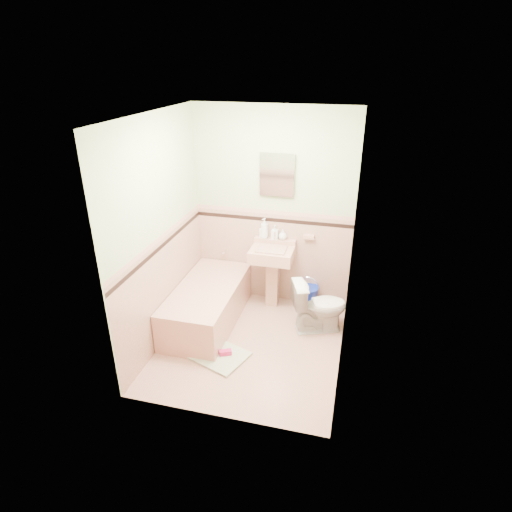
% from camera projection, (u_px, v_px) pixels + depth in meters
% --- Properties ---
extents(floor, '(2.20, 2.20, 0.00)m').
position_uv_depth(floor, '(251.00, 344.00, 4.83)').
color(floor, tan).
rests_on(floor, ground).
extents(ceiling, '(2.20, 2.20, 0.00)m').
position_uv_depth(ceiling, '(249.00, 115.00, 3.76)').
color(ceiling, white).
rests_on(ceiling, ground).
extents(wall_back, '(2.50, 0.00, 2.50)m').
position_uv_depth(wall_back, '(273.00, 210.00, 5.26)').
color(wall_back, '#F6E5C8').
rests_on(wall_back, ground).
extents(wall_front, '(2.50, 0.00, 2.50)m').
position_uv_depth(wall_front, '(214.00, 298.00, 3.33)').
color(wall_front, '#F6E5C8').
rests_on(wall_front, ground).
extents(wall_left, '(0.00, 2.50, 2.50)m').
position_uv_depth(wall_left, '(159.00, 235.00, 4.52)').
color(wall_left, '#F6E5C8').
rests_on(wall_left, ground).
extents(wall_right, '(0.00, 2.50, 2.50)m').
position_uv_depth(wall_right, '(350.00, 254.00, 4.07)').
color(wall_right, '#F6E5C8').
rests_on(wall_right, ground).
extents(wainscot_back, '(2.00, 0.00, 2.00)m').
position_uv_depth(wainscot_back, '(272.00, 257.00, 5.53)').
color(wainscot_back, tan).
rests_on(wainscot_back, ground).
extents(wainscot_front, '(2.00, 0.00, 2.00)m').
position_uv_depth(wainscot_front, '(217.00, 363.00, 3.62)').
color(wainscot_front, tan).
rests_on(wainscot_front, ground).
extents(wainscot_left, '(0.00, 2.20, 2.20)m').
position_uv_depth(wainscot_left, '(166.00, 288.00, 4.79)').
color(wainscot_left, tan).
rests_on(wainscot_left, ground).
extents(wainscot_right, '(0.00, 2.20, 2.20)m').
position_uv_depth(wainscot_right, '(343.00, 311.00, 4.35)').
color(wainscot_right, tan).
rests_on(wainscot_right, ground).
extents(accent_back, '(2.00, 0.00, 2.00)m').
position_uv_depth(accent_back, '(272.00, 220.00, 5.30)').
color(accent_back, black).
rests_on(accent_back, ground).
extents(accent_front, '(2.00, 0.00, 2.00)m').
position_uv_depth(accent_front, '(215.00, 311.00, 3.40)').
color(accent_front, black).
rests_on(accent_front, ground).
extents(accent_left, '(0.00, 2.20, 2.20)m').
position_uv_depth(accent_left, '(162.00, 246.00, 4.57)').
color(accent_left, black).
rests_on(accent_left, ground).
extents(accent_right, '(0.00, 2.20, 2.20)m').
position_uv_depth(accent_right, '(347.00, 266.00, 4.13)').
color(accent_right, black).
rests_on(accent_right, ground).
extents(cap_back, '(2.00, 0.00, 2.00)m').
position_uv_depth(cap_back, '(273.00, 212.00, 5.26)').
color(cap_back, tan).
rests_on(cap_back, ground).
extents(cap_front, '(2.00, 0.00, 2.00)m').
position_uv_depth(cap_front, '(215.00, 300.00, 3.36)').
color(cap_front, tan).
rests_on(cap_front, ground).
extents(cap_left, '(0.00, 2.20, 2.20)m').
position_uv_depth(cap_left, '(161.00, 237.00, 4.53)').
color(cap_left, tan).
rests_on(cap_left, ground).
extents(cap_right, '(0.00, 2.20, 2.20)m').
position_uv_depth(cap_right, '(348.00, 257.00, 4.09)').
color(cap_right, tan).
rests_on(cap_right, ground).
extents(bathtub, '(0.70, 1.50, 0.45)m').
position_uv_depth(bathtub, '(208.00, 305.00, 5.16)').
color(bathtub, tan).
rests_on(bathtub, floor).
extents(tub_faucet, '(0.04, 0.12, 0.04)m').
position_uv_depth(tub_faucet, '(225.00, 251.00, 5.62)').
color(tub_faucet, silver).
rests_on(tub_faucet, wall_back).
extents(sink, '(0.53, 0.48, 0.83)m').
position_uv_depth(sink, '(272.00, 278.00, 5.39)').
color(sink, tan).
rests_on(sink, floor).
extents(sink_faucet, '(0.02, 0.02, 0.10)m').
position_uv_depth(sink_faucet, '(275.00, 235.00, 5.29)').
color(sink_faucet, silver).
rests_on(sink_faucet, sink).
extents(medicine_cabinet, '(0.38, 0.04, 0.48)m').
position_uv_depth(medicine_cabinet, '(277.00, 175.00, 5.03)').
color(medicine_cabinet, white).
rests_on(medicine_cabinet, wall_back).
extents(soap_dish, '(0.13, 0.08, 0.04)m').
position_uv_depth(soap_dish, '(309.00, 237.00, 5.25)').
color(soap_dish, tan).
rests_on(soap_dish, wall_back).
extents(soap_bottle_left, '(0.13, 0.13, 0.26)m').
position_uv_depth(soap_bottle_left, '(264.00, 228.00, 5.33)').
color(soap_bottle_left, '#B2B2B2').
rests_on(soap_bottle_left, sink).
extents(soap_bottle_mid, '(0.09, 0.09, 0.18)m').
position_uv_depth(soap_bottle_mid, '(275.00, 232.00, 5.31)').
color(soap_bottle_mid, '#B2B2B2').
rests_on(soap_bottle_mid, sink).
extents(soap_bottle_right, '(0.11, 0.11, 0.13)m').
position_uv_depth(soap_bottle_right, '(283.00, 235.00, 5.30)').
color(soap_bottle_right, '#B2B2B2').
rests_on(soap_bottle_right, sink).
extents(tube, '(0.04, 0.04, 0.12)m').
position_uv_depth(tube, '(261.00, 233.00, 5.37)').
color(tube, white).
rests_on(tube, sink).
extents(toilet, '(0.72, 0.56, 0.65)m').
position_uv_depth(toilet, '(319.00, 306.00, 4.97)').
color(toilet, white).
rests_on(toilet, floor).
extents(bucket, '(0.35, 0.35, 0.28)m').
position_uv_depth(bucket, '(307.00, 296.00, 5.51)').
color(bucket, '#1229AB').
rests_on(bucket, floor).
extents(bath_mat, '(0.81, 0.68, 0.03)m').
position_uv_depth(bath_mat, '(215.00, 353.00, 4.66)').
color(bath_mat, '#9CA88C').
rests_on(bath_mat, floor).
extents(shoe, '(0.15, 0.11, 0.05)m').
position_uv_depth(shoe, '(225.00, 352.00, 4.61)').
color(shoe, '#BF1E59').
rests_on(shoe, bath_mat).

